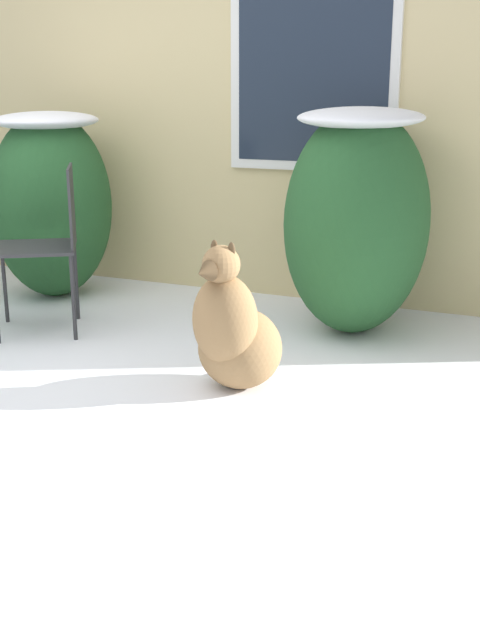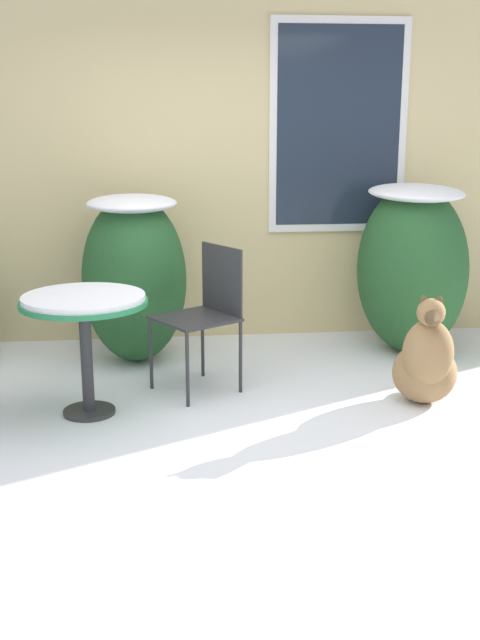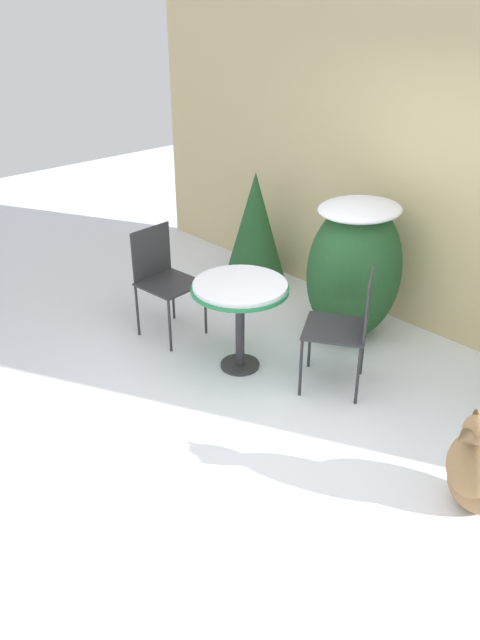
{
  "view_description": "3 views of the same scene",
  "coord_description": "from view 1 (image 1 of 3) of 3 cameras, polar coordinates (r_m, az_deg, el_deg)",
  "views": [
    {
      "loc": [
        2.65,
        -2.96,
        1.44
      ],
      "look_at": [
        1.2,
        0.45,
        0.34
      ],
      "focal_mm": 45.0,
      "sensor_mm": 36.0,
      "label": 1
    },
    {
      "loc": [
        -0.55,
        -4.36,
        1.88
      ],
      "look_at": [
        0.0,
        0.6,
        0.55
      ],
      "focal_mm": 45.0,
      "sensor_mm": 36.0,
      "label": 2
    },
    {
      "loc": [
        2.28,
        -2.57,
        2.83
      ],
      "look_at": [
        -0.98,
        0.47,
        0.44
      ],
      "focal_mm": 35.0,
      "sensor_mm": 36.0,
      "label": 3
    }
  ],
  "objects": [
    {
      "name": "house_wall",
      "position": [
        5.78,
        -3.82,
        18.57
      ],
      "size": [
        8.0,
        0.1,
        3.29
      ],
      "color": "#D1BC84",
      "rests_on": "ground_plane"
    },
    {
      "name": "shrub_left",
      "position": [
        5.68,
        -13.26,
        8.28
      ],
      "size": [
        0.78,
        0.9,
        1.26
      ],
      "color": "#235128",
      "rests_on": "ground_plane"
    },
    {
      "name": "shrub_middle",
      "position": [
        4.75,
        8.36,
        7.32
      ],
      "size": [
        0.83,
        1.09,
        1.31
      ],
      "color": "#235128",
      "rests_on": "ground_plane"
    },
    {
      "name": "patio_chair_near_table",
      "position": [
        4.86,
        -13.46,
        5.65
      ],
      "size": [
        0.65,
        0.65,
        0.98
      ],
      "rotation": [
        0.0,
        0.0,
        -1.01
      ],
      "color": "#2D2D30",
      "rests_on": "ground_plane"
    },
    {
      "name": "dog",
      "position": [
        3.84,
        -0.44,
        -1.0
      ],
      "size": [
        0.5,
        0.6,
        0.75
      ],
      "rotation": [
        0.0,
        0.0,
        -0.23
      ],
      "color": "#937047",
      "rests_on": "ground_plane"
    }
  ]
}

